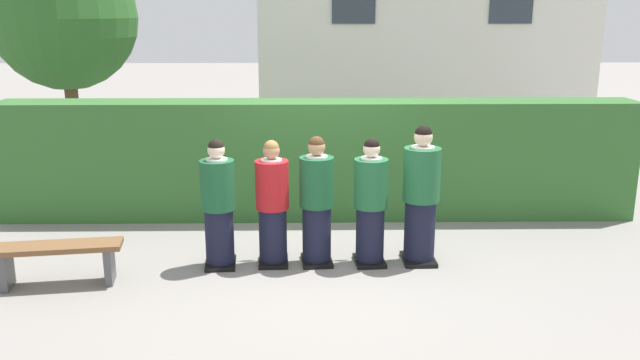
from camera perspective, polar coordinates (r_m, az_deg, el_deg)
ground_plane at (r=8.09m, az=0.00°, el=-7.21°), size 60.00×60.00×0.00m
student_front_row_0 at (r=7.87m, az=-8.77°, el=-2.32°), size 0.40×0.47×1.55m
student_in_red_blazer at (r=7.87m, az=-4.13°, el=-2.28°), size 0.40×0.49×1.53m
student_front_row_2 at (r=7.87m, az=-0.29°, el=-2.09°), size 0.41×0.48×1.57m
student_front_row_3 at (r=7.88m, az=4.39°, el=-2.18°), size 0.40×0.50×1.55m
student_front_row_4 at (r=7.98m, az=8.71°, el=-1.57°), size 0.44×0.49×1.69m
hedge at (r=9.66m, az=-0.18°, el=1.79°), size 9.19×0.70×1.72m
oak_tree_left at (r=13.08m, az=-21.23°, el=12.89°), size 2.59×2.59×4.13m
wooden_bench at (r=7.92m, az=-21.75°, el=-6.07°), size 1.44×0.55×0.48m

